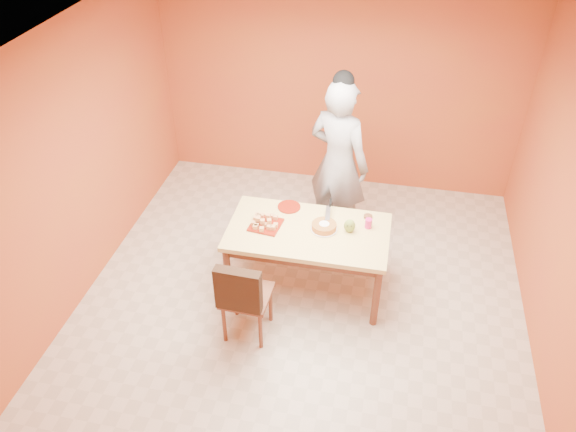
% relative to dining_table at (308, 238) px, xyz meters
% --- Properties ---
extents(floor, '(5.00, 5.00, 0.00)m').
position_rel_dining_table_xyz_m(floor, '(-0.01, -0.32, -0.67)').
color(floor, beige).
rests_on(floor, ground).
extents(ceiling, '(5.00, 5.00, 0.00)m').
position_rel_dining_table_xyz_m(ceiling, '(-0.01, -0.32, 2.03)').
color(ceiling, silver).
rests_on(ceiling, wall_back).
extents(wall_back, '(4.50, 0.00, 4.50)m').
position_rel_dining_table_xyz_m(wall_back, '(-0.01, 2.18, 0.68)').
color(wall_back, '#B9462A').
rests_on(wall_back, floor).
extents(wall_left, '(0.00, 5.00, 5.00)m').
position_rel_dining_table_xyz_m(wall_left, '(-2.26, -0.32, 0.68)').
color(wall_left, '#B9462A').
rests_on(wall_left, floor).
extents(wall_right, '(0.00, 5.00, 5.00)m').
position_rel_dining_table_xyz_m(wall_right, '(2.24, -0.32, 0.68)').
color(wall_right, '#B9462A').
rests_on(wall_right, floor).
extents(dining_table, '(1.60, 0.90, 0.76)m').
position_rel_dining_table_xyz_m(dining_table, '(0.00, 0.00, 0.00)').
color(dining_table, '#ECD57B').
rests_on(dining_table, floor).
extents(dining_chair, '(0.46, 0.53, 0.96)m').
position_rel_dining_table_xyz_m(dining_chair, '(-0.45, -0.75, -0.17)').
color(dining_chair, brown).
rests_on(dining_chair, floor).
extents(pastry_pile, '(0.27, 0.27, 0.09)m').
position_rel_dining_table_xyz_m(pastry_pile, '(-0.43, -0.01, 0.16)').
color(pastry_pile, tan).
rests_on(pastry_pile, pastry_platter).
extents(person, '(0.85, 0.72, 1.97)m').
position_rel_dining_table_xyz_m(person, '(0.16, 0.94, 0.32)').
color(person, '#9B9B9E').
rests_on(person, floor).
extents(pastry_platter, '(0.33, 0.33, 0.02)m').
position_rel_dining_table_xyz_m(pastry_platter, '(-0.43, -0.01, 0.10)').
color(pastry_platter, maroon).
rests_on(pastry_platter, dining_table).
extents(red_dinner_plate, '(0.27, 0.27, 0.01)m').
position_rel_dining_table_xyz_m(red_dinner_plate, '(-0.26, 0.34, 0.10)').
color(red_dinner_plate, maroon).
rests_on(red_dinner_plate, dining_table).
extents(white_cake_plate, '(0.28, 0.28, 0.01)m').
position_rel_dining_table_xyz_m(white_cake_plate, '(0.15, 0.04, 0.10)').
color(white_cake_plate, white).
rests_on(white_cake_plate, dining_table).
extents(sponge_cake, '(0.29, 0.29, 0.06)m').
position_rel_dining_table_xyz_m(sponge_cake, '(0.15, 0.04, 0.13)').
color(sponge_cake, '#C16932').
rests_on(sponge_cake, white_cake_plate).
extents(cake_server, '(0.07, 0.25, 0.01)m').
position_rel_dining_table_xyz_m(cake_server, '(0.16, 0.22, 0.17)').
color(cake_server, silver).
rests_on(cake_server, sponge_cake).
extents(egg_ornament, '(0.13, 0.11, 0.14)m').
position_rel_dining_table_xyz_m(egg_ornament, '(0.40, 0.06, 0.17)').
color(egg_ornament, olive).
rests_on(egg_ornament, dining_table).
extents(magenta_glass, '(0.08, 0.08, 0.10)m').
position_rel_dining_table_xyz_m(magenta_glass, '(0.58, 0.17, 0.14)').
color(magenta_glass, '#D21F74').
rests_on(magenta_glass, dining_table).
extents(checker_tin, '(0.10, 0.10, 0.03)m').
position_rel_dining_table_xyz_m(checker_tin, '(0.56, 0.33, 0.11)').
color(checker_tin, '#351B0E').
rests_on(checker_tin, dining_table).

